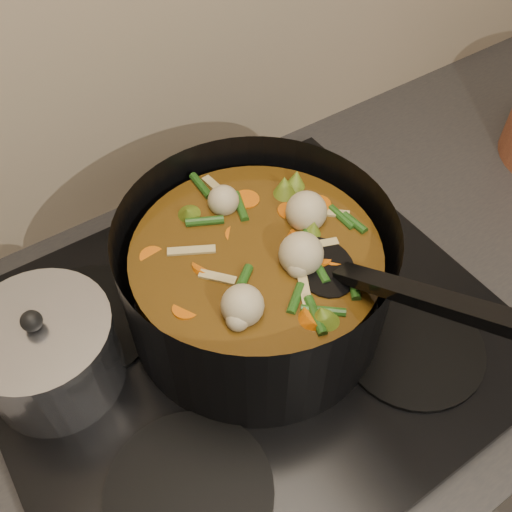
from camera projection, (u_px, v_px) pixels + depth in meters
counter at (251, 467)px, 1.09m from camera, size 2.64×0.64×0.91m
stovetop at (248, 337)px, 0.73m from camera, size 0.62×0.54×0.03m
stockpot at (257, 277)px, 0.69m from camera, size 0.35×0.44×0.24m
saucepan at (49, 353)px, 0.64m from camera, size 0.16×0.16×0.13m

